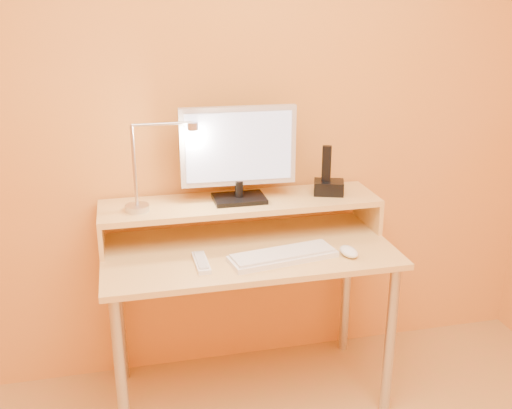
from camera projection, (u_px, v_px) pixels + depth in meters
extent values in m
cube|color=orange|center=(232.00, 108.00, 2.58)|extent=(3.00, 0.04, 2.50)
cylinder|color=silver|center=(121.00, 378.00, 2.24)|extent=(0.04, 0.04, 0.69)
cylinder|color=silver|center=(390.00, 341.00, 2.48)|extent=(0.04, 0.04, 0.69)
cylinder|color=silver|center=(119.00, 313.00, 2.70)|extent=(0.04, 0.04, 0.69)
cylinder|color=silver|center=(346.00, 287.00, 2.94)|extent=(0.04, 0.04, 0.69)
cube|color=tan|center=(248.00, 251.00, 2.47)|extent=(1.20, 0.60, 0.02)
cube|color=tan|center=(101.00, 232.00, 2.46)|extent=(0.02, 0.30, 0.14)
cube|color=tan|center=(367.00, 210.00, 2.71)|extent=(0.02, 0.30, 0.14)
cube|color=tan|center=(241.00, 203.00, 2.56)|extent=(1.20, 0.30, 0.02)
cube|color=black|center=(239.00, 199.00, 2.55)|extent=(0.22, 0.16, 0.02)
cylinder|color=black|center=(239.00, 189.00, 2.53)|extent=(0.04, 0.04, 0.07)
cube|color=silver|center=(238.00, 146.00, 2.48)|extent=(0.49, 0.05, 0.33)
cube|color=black|center=(237.00, 145.00, 2.50)|extent=(0.44, 0.03, 0.28)
cube|color=#ADB9DF|center=(239.00, 147.00, 2.46)|extent=(0.44, 0.02, 0.29)
cylinder|color=silver|center=(137.00, 208.00, 2.43)|extent=(0.10, 0.10, 0.02)
cylinder|color=silver|center=(134.00, 166.00, 2.37)|extent=(0.01, 0.01, 0.33)
cylinder|color=silver|center=(162.00, 124.00, 2.34)|extent=(0.24, 0.01, 0.01)
cylinder|color=silver|center=(193.00, 126.00, 2.37)|extent=(0.04, 0.04, 0.03)
cylinder|color=#FFEAC6|center=(193.00, 130.00, 2.37)|extent=(0.03, 0.03, 0.00)
cube|color=black|center=(329.00, 187.00, 2.63)|extent=(0.16, 0.14, 0.06)
cube|color=black|center=(326.00, 164.00, 2.59)|extent=(0.05, 0.04, 0.16)
cube|color=#275FFF|center=(342.00, 190.00, 2.59)|extent=(0.01, 0.00, 0.04)
cube|color=white|center=(283.00, 257.00, 2.36)|extent=(0.45, 0.21, 0.02)
ellipsoid|color=white|center=(349.00, 251.00, 2.39)|extent=(0.07, 0.11, 0.04)
cube|color=white|center=(201.00, 263.00, 2.31)|extent=(0.05, 0.19, 0.02)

